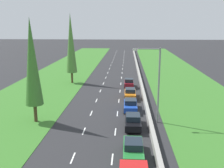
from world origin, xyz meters
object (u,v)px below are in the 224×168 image
Objects in this scene: poplar_tree_second at (32,62)px; street_light_mast at (156,80)px; blue_sedan_right_lane at (130,105)px; orange_sedan_right_lane at (130,93)px; poplar_tree_third at (71,43)px; black_sedan_right_lane at (133,121)px; maroon_hatchback_right_lane at (129,83)px; green_sedan_right_lane at (133,149)px.

poplar_tree_second is 1.39× the size of street_light_mast.
blue_sedan_right_lane is 6.21m from orange_sedan_right_lane.
poplar_tree_third reaches higher than blue_sedan_right_lane.
orange_sedan_right_lane is at bearing 90.93° from black_sedan_right_lane.
street_light_mast is at bearing 35.54° from black_sedan_right_lane.
maroon_hatchback_right_lane is at bearing 99.54° from street_light_mast.
maroon_hatchback_right_lane is 0.43× the size of street_light_mast.
street_light_mast is at bearing -55.97° from blue_sedan_right_lane.
poplar_tree_third is at bearing 164.42° from maroon_hatchback_right_lane.
poplar_tree_second is (-11.76, 1.27, 6.48)m from black_sedan_right_lane.
maroon_hatchback_right_lane is at bearing 90.51° from green_sedan_right_lane.
black_sedan_right_lane and blue_sedan_right_lane have the same top height.
black_sedan_right_lane is 12.33m from orange_sedan_right_lane.
orange_sedan_right_lane is at bearing 90.26° from green_sedan_right_lane.
poplar_tree_third is (-11.82, 22.91, 7.13)m from black_sedan_right_lane.
orange_sedan_right_lane is (-0.20, 12.32, 0.00)m from black_sedan_right_lane.
maroon_hatchback_right_lane is 13.86m from poplar_tree_third.
poplar_tree_third reaches higher than street_light_mast.
street_light_mast reaches higher than orange_sedan_right_lane.
green_sedan_right_lane is 1.00× the size of orange_sedan_right_lane.
black_sedan_right_lane is 13.49m from poplar_tree_second.
poplar_tree_second is (-11.55, -4.84, 6.48)m from blue_sedan_right_lane.
green_sedan_right_lane is 6.85m from black_sedan_right_lane.
poplar_tree_third is (-11.70, 29.75, 7.13)m from green_sedan_right_lane.
black_sedan_right_lane is (0.11, 6.85, 0.00)m from green_sedan_right_lane.
blue_sedan_right_lane is at bearing -89.41° from maroon_hatchback_right_lane.
orange_sedan_right_lane is at bearing 43.71° from poplar_tree_second.
orange_sedan_right_lane is 11.69m from street_light_mast.
green_sedan_right_lane is 12.96m from blue_sedan_right_lane.
black_sedan_right_lane is 1.15× the size of maroon_hatchback_right_lane.
poplar_tree_second is (-11.56, -11.05, 6.48)m from orange_sedan_right_lane.
blue_sedan_right_lane is 0.36× the size of poplar_tree_second.
blue_sedan_right_lane is at bearing 124.03° from street_light_mast.
poplar_tree_second is (-11.65, 8.12, 6.48)m from green_sedan_right_lane.
orange_sedan_right_lane is 17.26m from poplar_tree_third.
blue_sedan_right_lane is at bearing 92.00° from black_sedan_right_lane.
blue_sedan_right_lane is 13.59m from maroon_hatchback_right_lane.
poplar_tree_third reaches higher than orange_sedan_right_lane.
black_sedan_right_lane is 0.50× the size of street_light_mast.
black_sedan_right_lane is at bearing -89.07° from orange_sedan_right_lane.
poplar_tree_second is 14.56m from street_light_mast.
black_sedan_right_lane is at bearing -88.98° from maroon_hatchback_right_lane.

